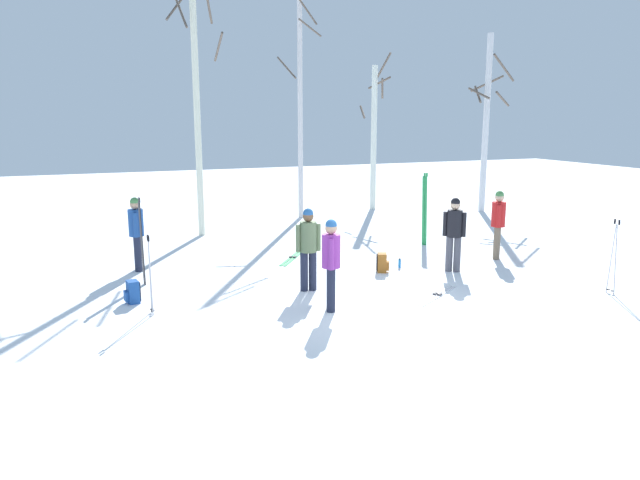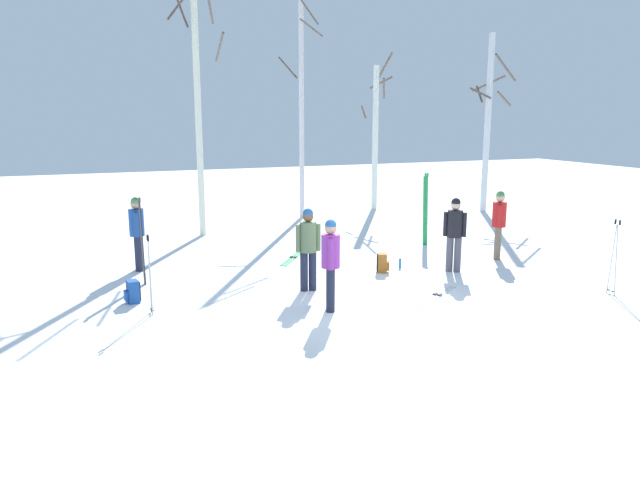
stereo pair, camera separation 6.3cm
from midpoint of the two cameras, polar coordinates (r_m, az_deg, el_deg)
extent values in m
plane|color=white|center=(11.34, 5.31, -6.69)|extent=(60.00, 60.00, 0.00)
cylinder|color=#1E2338|center=(11.15, 0.88, -4.74)|extent=(0.16, 0.16, 0.82)
cylinder|color=#1E2338|center=(11.33, 0.86, -4.48)|extent=(0.16, 0.16, 0.82)
cylinder|color=purple|center=(11.06, 0.88, -1.03)|extent=(0.34, 0.34, 0.62)
sphere|color=tan|center=(10.97, 0.89, 1.11)|extent=(0.22, 0.22, 0.22)
sphere|color=#265999|center=(10.96, 0.89, 1.42)|extent=(0.21, 0.21, 0.21)
cylinder|color=purple|center=(10.86, 0.90, -1.38)|extent=(0.10, 0.10, 0.56)
cylinder|color=purple|center=(11.27, 0.86, -0.89)|extent=(0.10, 0.10, 0.56)
cylinder|color=#1E2338|center=(12.47, -1.64, -2.97)|extent=(0.16, 0.16, 0.82)
cylinder|color=#1E2338|center=(12.51, -0.84, -2.91)|extent=(0.16, 0.16, 0.82)
cylinder|color=#566B47|center=(12.32, -1.26, 0.30)|extent=(0.34, 0.34, 0.62)
sphere|color=brown|center=(12.25, -1.26, 2.23)|extent=(0.22, 0.22, 0.22)
sphere|color=#265999|center=(12.24, -1.27, 2.51)|extent=(0.21, 0.21, 0.21)
cylinder|color=#566B47|center=(12.28, -2.21, 0.16)|extent=(0.10, 0.10, 0.56)
cylinder|color=#566B47|center=(12.38, -0.31, 0.26)|extent=(0.10, 0.10, 0.56)
cylinder|color=#4C4C56|center=(14.31, 12.61, -1.32)|extent=(0.16, 0.16, 0.82)
cylinder|color=#4C4C56|center=(14.32, 11.89, -1.28)|extent=(0.16, 0.16, 0.82)
cylinder|color=black|center=(14.17, 12.38, 1.54)|extent=(0.34, 0.34, 0.62)
sphere|color=beige|center=(14.10, 12.45, 3.22)|extent=(0.22, 0.22, 0.22)
sphere|color=black|center=(14.10, 12.47, 3.46)|extent=(0.21, 0.21, 0.21)
cylinder|color=black|center=(14.17, 13.22, 1.41)|extent=(0.10, 0.10, 0.56)
cylinder|color=black|center=(14.19, 11.53, 1.50)|extent=(0.10, 0.10, 0.56)
cylinder|color=#72604C|center=(15.95, 16.13, -0.16)|extent=(0.16, 0.16, 0.82)
cylinder|color=#72604C|center=(15.77, 16.15, -0.30)|extent=(0.16, 0.16, 0.82)
cylinder|color=red|center=(15.73, 16.29, 2.34)|extent=(0.34, 0.34, 0.62)
sphere|color=beige|center=(15.67, 16.38, 3.85)|extent=(0.22, 0.22, 0.22)
sphere|color=#4C8C4C|center=(15.67, 16.39, 4.07)|extent=(0.21, 0.21, 0.21)
cylinder|color=red|center=(15.94, 16.26, 2.38)|extent=(0.10, 0.10, 0.56)
cylinder|color=red|center=(15.53, 16.31, 2.14)|extent=(0.10, 0.10, 0.56)
cylinder|color=#1E2338|center=(14.61, -16.84, -1.27)|extent=(0.16, 0.16, 0.82)
cylinder|color=#1E2338|center=(14.79, -16.83, -1.12)|extent=(0.16, 0.16, 0.82)
cylinder|color=#1E478C|center=(14.56, -17.00, 1.57)|extent=(0.34, 0.34, 0.62)
sphere|color=tan|center=(14.50, -17.10, 3.20)|extent=(0.22, 0.22, 0.22)
sphere|color=#4C8C4C|center=(14.49, -17.12, 3.44)|extent=(0.21, 0.21, 0.21)
cylinder|color=#1E478C|center=(14.36, -17.02, 1.35)|extent=(0.10, 0.10, 0.56)
cylinder|color=#1E478C|center=(14.77, -16.97, 1.63)|extent=(0.10, 0.10, 0.56)
cube|color=green|center=(16.95, 9.77, 2.70)|extent=(0.10, 0.07, 1.92)
cube|color=green|center=(16.83, 9.89, 6.05)|extent=(0.06, 0.04, 0.10)
cube|color=green|center=(16.95, 9.56, 2.70)|extent=(0.10, 0.07, 1.92)
cube|color=green|center=(16.83, 9.68, 6.06)|extent=(0.06, 0.04, 0.10)
cube|color=black|center=(13.42, -16.52, -0.29)|extent=(0.04, 0.16, 1.78)
cube|color=black|center=(13.27, -16.75, 3.63)|extent=(0.02, 0.06, 0.10)
cube|color=black|center=(13.36, -16.46, -0.34)|extent=(0.04, 0.16, 1.78)
cube|color=black|center=(13.21, -16.69, 3.60)|extent=(0.02, 0.06, 0.10)
cube|color=white|center=(12.41, 10.93, -5.18)|extent=(1.42, 0.97, 0.02)
cube|color=#333338|center=(12.45, 11.02, -5.02)|extent=(0.13, 0.12, 0.03)
cube|color=white|center=(12.45, 10.50, -5.11)|extent=(1.42, 0.97, 0.02)
cube|color=#333338|center=(12.49, 10.60, -4.95)|extent=(0.13, 0.12, 0.03)
cube|color=green|center=(15.33, -2.57, -1.72)|extent=(1.02, 1.40, 0.02)
cube|color=#333338|center=(15.37, -2.52, -1.59)|extent=(0.12, 0.13, 0.03)
cube|color=green|center=(15.36, -2.93, -1.70)|extent=(1.02, 1.40, 0.02)
cube|color=#333338|center=(15.40, -2.88, -1.57)|extent=(0.12, 0.13, 0.03)
cylinder|color=#B2B2BC|center=(13.56, 25.52, -1.60)|extent=(0.02, 0.11, 1.43)
cylinder|color=black|center=(13.42, 25.81, 1.57)|extent=(0.04, 0.04, 0.10)
cylinder|color=black|center=(13.71, 25.28, -4.22)|extent=(0.07, 0.07, 0.01)
cylinder|color=#B2B2BC|center=(13.49, 25.85, -1.70)|extent=(0.02, 0.11, 1.43)
cylinder|color=black|center=(13.35, 26.14, 1.49)|extent=(0.04, 0.04, 0.10)
cylinder|color=black|center=(13.64, 25.61, -4.33)|extent=(0.07, 0.07, 0.01)
cylinder|color=#B2B2BC|center=(11.45, -15.81, -3.36)|extent=(0.02, 0.10, 1.36)
cylinder|color=black|center=(11.28, -16.01, 0.22)|extent=(0.04, 0.04, 0.10)
cylinder|color=black|center=(11.62, -15.64, -6.27)|extent=(0.07, 0.07, 0.01)
cylinder|color=#B2B2BC|center=(11.34, -15.74, -3.50)|extent=(0.02, 0.10, 1.36)
cylinder|color=black|center=(11.18, -15.95, 0.12)|extent=(0.04, 0.04, 0.10)
cylinder|color=black|center=(11.51, -15.58, -6.43)|extent=(0.07, 0.07, 0.01)
cube|color=#1E4C99|center=(12.27, -17.27, -4.67)|extent=(0.24, 0.29, 0.44)
cube|color=#1E4C99|center=(12.26, -17.85, -5.04)|extent=(0.09, 0.20, 0.20)
cube|color=black|center=(12.37, -16.84, -4.52)|extent=(0.03, 0.04, 0.37)
cube|color=black|center=(12.23, -16.67, -4.68)|extent=(0.03, 0.04, 0.37)
cube|color=#99591E|center=(14.04, 5.70, -2.14)|extent=(0.29, 0.32, 0.44)
cube|color=#99591E|center=(14.06, 6.23, -2.40)|extent=(0.14, 0.20, 0.20)
cube|color=black|center=(13.97, 5.25, -2.20)|extent=(0.04, 0.04, 0.37)
cube|color=black|center=(14.11, 5.23, -2.06)|extent=(0.04, 0.04, 0.37)
cylinder|color=#1E72BF|center=(14.51, 7.35, -2.19)|extent=(0.06, 0.06, 0.20)
cylinder|color=black|center=(14.49, 7.36, -1.76)|extent=(0.04, 0.04, 0.02)
cylinder|color=silver|center=(18.25, -11.59, 12.52)|extent=(0.19, 0.19, 7.79)
cylinder|color=brown|center=(18.44, -9.60, 17.41)|extent=(0.15, 1.40, 0.69)
cylinder|color=brown|center=(18.86, -13.18, 20.87)|extent=(0.92, 0.68, 1.09)
cylinder|color=brown|center=(18.41, -10.50, 20.76)|extent=(0.40, 0.89, 0.84)
cylinder|color=brown|center=(18.32, -13.00, 20.09)|extent=(0.23, 0.75, 0.91)
cylinder|color=silver|center=(21.07, -1.96, 12.42)|extent=(0.17, 0.17, 7.64)
cylinder|color=brown|center=(20.83, -3.24, 15.84)|extent=(0.33, 1.08, 0.78)
cylinder|color=brown|center=(20.89, -1.02, 19.28)|extent=(0.96, 0.45, 0.50)
cylinder|color=brown|center=(20.97, -1.49, 20.95)|extent=(0.88, 0.15, 1.01)
cylinder|color=silver|center=(23.12, 4.98, 9.44)|extent=(0.22, 0.22, 5.32)
cylinder|color=brown|center=(23.44, 5.81, 15.77)|extent=(0.34, 0.83, 1.06)
cylinder|color=brown|center=(23.11, 5.79, 13.96)|extent=(0.37, 0.58, 0.73)
cylinder|color=brown|center=(23.02, 3.92, 11.90)|extent=(0.33, 0.90, 0.49)
cylinder|color=brown|center=(23.53, 5.52, 14.47)|extent=(0.63, 0.75, 0.46)
cylinder|color=silver|center=(23.25, 15.22, 10.40)|extent=(0.23, 0.23, 6.37)
cylinder|color=brown|center=(23.15, 14.51, 13.09)|extent=(0.32, 0.74, 0.64)
cylinder|color=brown|center=(23.84, 15.32, 13.96)|extent=(1.02, 0.71, 0.61)
cylinder|color=brown|center=(23.03, 16.67, 12.56)|extent=(1.05, 0.64, 0.52)
cylinder|color=brown|center=(22.95, 16.79, 15.21)|extent=(1.24, 0.47, 0.90)
cylinder|color=brown|center=(22.90, 14.60, 13.18)|extent=(0.30, 0.96, 0.44)
camera|label=1|loc=(0.03, -90.14, -0.03)|focal=34.12mm
camera|label=2|loc=(0.03, 89.86, 0.03)|focal=34.12mm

